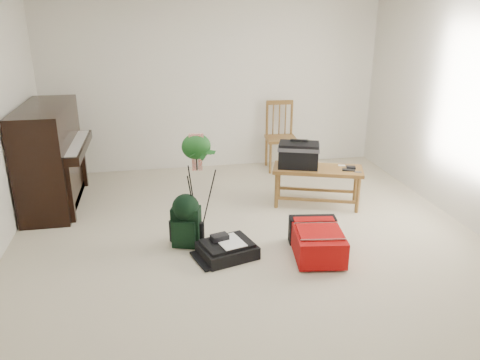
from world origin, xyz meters
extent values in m
cube|color=#BCAE97|center=(0.00, 0.00, 0.00)|extent=(5.00, 5.50, 0.01)
cube|color=white|center=(0.00, 2.75, 1.25)|extent=(5.00, 0.04, 2.50)
cube|color=black|center=(-2.20, 1.60, 0.62)|extent=(0.55, 1.50, 1.25)
cube|color=black|center=(-1.90, 1.60, 0.73)|extent=(0.28, 1.30, 0.10)
cube|color=white|center=(-1.90, 1.60, 0.78)|extent=(0.22, 1.20, 0.02)
cube|color=black|center=(-2.15, 1.60, 0.05)|extent=(0.45, 1.30, 0.10)
cube|color=olive|center=(1.03, 0.96, 0.47)|extent=(1.17, 0.77, 0.04)
cylinder|color=olive|center=(0.54, 0.79, 0.22)|extent=(0.05, 0.05, 0.45)
cylinder|color=olive|center=(0.54, 1.13, 0.22)|extent=(0.05, 0.05, 0.45)
cylinder|color=olive|center=(1.52, 0.79, 0.22)|extent=(0.05, 0.05, 0.45)
cylinder|color=olive|center=(1.52, 1.13, 0.22)|extent=(0.05, 0.05, 0.45)
cube|color=olive|center=(0.96, 2.40, 0.48)|extent=(0.48, 0.48, 0.04)
cylinder|color=olive|center=(0.77, 2.21, 0.23)|extent=(0.04, 0.04, 0.46)
cylinder|color=olive|center=(0.77, 2.59, 0.23)|extent=(0.04, 0.04, 0.46)
cylinder|color=olive|center=(1.15, 2.21, 0.23)|extent=(0.04, 0.04, 0.46)
cylinder|color=olive|center=(1.15, 2.59, 0.23)|extent=(0.04, 0.04, 0.46)
cube|color=olive|center=(0.96, 2.59, 1.00)|extent=(0.40, 0.07, 0.06)
cylinder|color=olive|center=(0.77, 2.59, 0.74)|extent=(0.04, 0.04, 0.55)
cylinder|color=olive|center=(1.15, 2.59, 0.74)|extent=(0.04, 0.04, 0.55)
cube|color=#B90E07|center=(0.60, -0.28, 0.15)|extent=(0.55, 0.74, 0.26)
cube|color=black|center=(0.60, -0.01, 0.15)|extent=(0.50, 0.22, 0.28)
cube|color=#B90E07|center=(0.60, -0.33, 0.29)|extent=(0.46, 0.45, 0.02)
cube|color=silver|center=(0.60, -0.52, 0.30)|extent=(0.43, 0.07, 0.01)
cube|color=black|center=(-0.28, -0.13, 0.06)|extent=(0.63, 0.55, 0.13)
cube|color=black|center=(-0.28, -0.13, 0.14)|extent=(0.55, 0.48, 0.03)
cube|color=white|center=(-0.26, -0.15, 0.17)|extent=(0.31, 0.37, 0.01)
cube|color=black|center=(-0.34, -0.07, 0.20)|extent=(0.19, 0.15, 0.05)
cube|color=black|center=(-0.66, 0.17, 0.22)|extent=(0.33, 0.25, 0.43)
cube|color=black|center=(-0.66, 0.07, 0.19)|extent=(0.23, 0.12, 0.25)
sphere|color=black|center=(-0.66, 0.17, 0.43)|extent=(0.28, 0.28, 0.28)
cube|color=black|center=(-0.73, 0.27, 0.21)|extent=(0.05, 0.04, 0.38)
cube|color=black|center=(-0.59, 0.27, 0.21)|extent=(0.05, 0.04, 0.38)
cylinder|color=black|center=(-0.52, 0.28, 0.94)|extent=(0.01, 0.01, 0.31)
ellipsoid|color=#1A531C|center=(-0.52, 0.28, 1.04)|extent=(0.29, 0.21, 0.27)
cube|color=red|center=(-0.52, 0.26, 1.13)|extent=(0.15, 0.06, 0.08)
camera|label=1|loc=(-0.92, -4.21, 2.33)|focal=35.00mm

